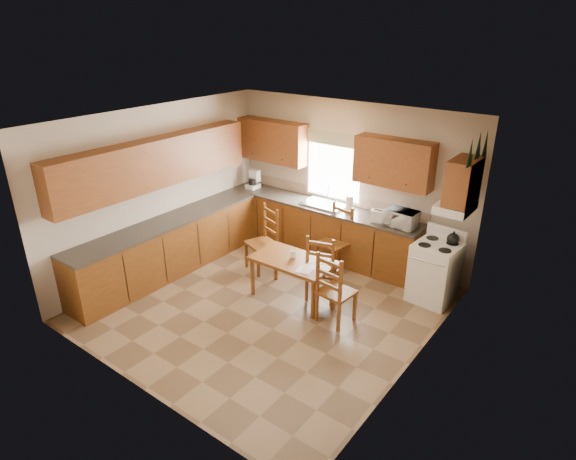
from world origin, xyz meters
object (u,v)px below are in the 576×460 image
Objects in this scene: microwave at (401,218)px; chair_far_right at (334,239)px; stove at (435,273)px; chair_near_left at (323,266)px; chair_near_right at (337,287)px; dining_table at (293,279)px; chair_far_left at (261,240)px.

chair_far_right is (-0.99, -0.36, -0.50)m from microwave.
chair_far_right is at bearing -173.28° from stove.
chair_near_right reaches higher than chair_near_left.
chair_near_right reaches higher than dining_table.
stove is 1.66m from chair_near_left.
chair_far_right is (0.96, 0.72, 0.01)m from chair_far_left.
microwave reaches higher than stove.
chair_far_right is at bearing 89.54° from dining_table.
chair_far_right reaches higher than dining_table.
chair_far_right is at bearing -157.18° from microwave.
chair_near_right is (-0.15, -1.64, -0.52)m from microwave.
chair_far_left is at bearing -132.15° from chair_far_right.
chair_far_right is at bearing -50.63° from chair_near_right.
chair_far_left is (-1.95, -1.08, -0.51)m from microwave.
stove is 2.02× the size of microwave.
chair_far_right reaches higher than chair_far_left.
stove is at bearing -18.77° from microwave.
chair_near_left is 0.99× the size of chair_near_right.
microwave is 2.29m from chair_far_left.
chair_near_right is at bearing -45.69° from chair_far_right.
microwave is 1.16m from chair_far_right.
stove reaches higher than dining_table.
chair_far_left is at bearing -11.11° from chair_near_right.
stove is at bearing 13.68° from chair_far_right.
chair_far_right reaches higher than chair_near_left.
microwave reaches higher than chair_near_right.
microwave is at bearing 56.27° from dining_table.
chair_far_left is at bearing 155.48° from dining_table.
chair_far_left is (-0.97, 0.43, 0.22)m from dining_table.
dining_table is at bearing -4.60° from chair_far_left.
microwave is 1.94m from dining_table.
stove is 0.85× the size of chair_near_left.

